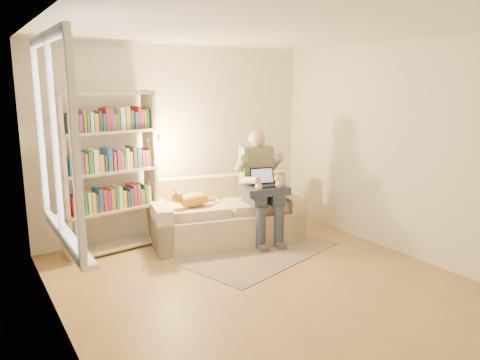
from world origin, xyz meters
TOP-DOWN VIEW (x-y plane):
  - floor at (0.00, 0.00)m, footprint 4.50×4.50m
  - ceiling at (0.00, 0.00)m, footprint 4.00×4.50m
  - wall_left at (-2.00, 0.00)m, footprint 0.02×4.50m
  - wall_right at (2.00, 0.00)m, footprint 0.02×4.50m
  - wall_back at (0.00, 2.25)m, footprint 4.00×0.02m
  - window at (-1.95, 0.20)m, footprint 0.12×1.52m
  - sofa at (0.36, 1.56)m, footprint 2.11×1.28m
  - person at (0.77, 1.32)m, footprint 0.54×0.74m
  - cat at (-0.13, 1.53)m, footprint 0.63×0.29m
  - blanket at (0.76, 1.16)m, footprint 0.65×0.57m
  - laptop at (0.76, 1.17)m, footprint 0.37×0.35m
  - bookshelf at (-1.07, 1.90)m, footprint 1.36×0.47m
  - rug at (0.48, 0.88)m, footprint 2.20×1.67m

SIDE VIEW (x-z plane):
  - floor at x=0.00m, z-range 0.00..0.00m
  - rug at x=0.48m, z-range 0.00..0.01m
  - sofa at x=0.36m, z-range -0.11..0.72m
  - cat at x=-0.13m, z-range 0.52..0.74m
  - blanket at x=0.76m, z-range 0.68..0.78m
  - person at x=0.77m, z-range 0.08..1.57m
  - laptop at x=0.76m, z-range 0.70..0.97m
  - bookshelf at x=-1.07m, z-range 0.11..2.11m
  - wall_left at x=-2.00m, z-range 0.00..2.60m
  - wall_right at x=2.00m, z-range 0.00..2.60m
  - wall_back at x=0.00m, z-range 0.00..2.60m
  - window at x=-1.95m, z-range 0.53..2.22m
  - ceiling at x=0.00m, z-range 2.59..2.61m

